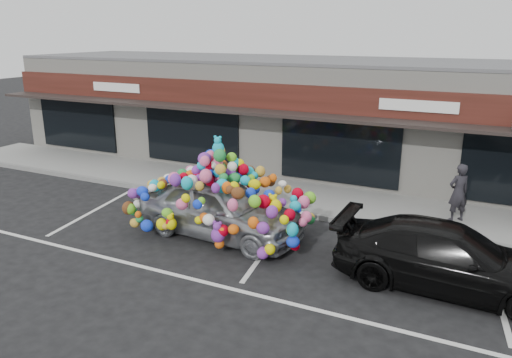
% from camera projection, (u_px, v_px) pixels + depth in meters
% --- Properties ---
extents(ground, '(90.00, 90.00, 0.00)m').
position_uv_depth(ground, '(177.00, 229.00, 14.08)').
color(ground, black).
rests_on(ground, ground).
extents(shop_building, '(24.00, 7.20, 4.31)m').
position_uv_depth(shop_building, '(291.00, 111.00, 20.74)').
color(shop_building, beige).
rests_on(shop_building, ground).
extents(sidewalk, '(26.00, 3.00, 0.15)m').
position_uv_depth(sidewalk, '(242.00, 188.00, 17.51)').
color(sidewalk, gray).
rests_on(sidewalk, ground).
extents(kerb, '(26.00, 0.18, 0.16)m').
position_uv_depth(kerb, '(221.00, 201.00, 16.22)').
color(kerb, slate).
rests_on(kerb, ground).
extents(parking_stripe_left, '(0.73, 4.37, 0.01)m').
position_uv_depth(parking_stripe_left, '(95.00, 210.00, 15.60)').
color(parking_stripe_left, silver).
rests_on(parking_stripe_left, ground).
extents(parking_stripe_mid, '(0.73, 4.37, 0.01)m').
position_uv_depth(parking_stripe_mid, '(270.00, 244.00, 13.08)').
color(parking_stripe_mid, silver).
rests_on(parking_stripe_mid, ground).
extents(parking_stripe_right, '(0.73, 4.37, 0.01)m').
position_uv_depth(parking_stripe_right, '(496.00, 289.00, 10.81)').
color(parking_stripe_right, silver).
rests_on(parking_stripe_right, ground).
extents(lane_line, '(14.00, 0.12, 0.01)m').
position_uv_depth(lane_line, '(192.00, 279.00, 11.26)').
color(lane_line, silver).
rests_on(lane_line, ground).
extents(toy_car, '(3.35, 5.10, 2.89)m').
position_uv_depth(toy_car, '(220.00, 202.00, 13.39)').
color(toy_car, '#93979D').
rests_on(toy_car, ground).
extents(black_sedan, '(2.03, 4.89, 1.41)m').
position_uv_depth(black_sedan, '(448.00, 258.00, 10.71)').
color(black_sedan, black).
rests_on(black_sedan, ground).
extents(pedestrian_a, '(0.73, 0.70, 1.68)m').
position_uv_depth(pedestrian_a, '(458.00, 193.00, 14.10)').
color(pedestrian_a, black).
rests_on(pedestrian_a, sidewalk).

